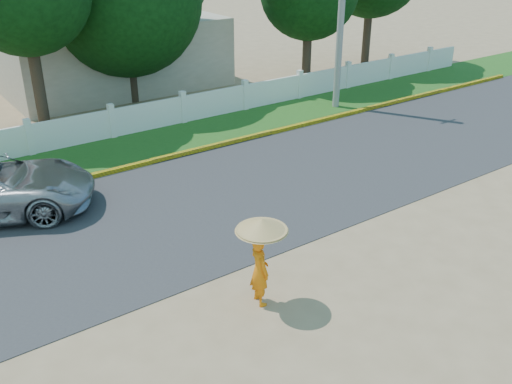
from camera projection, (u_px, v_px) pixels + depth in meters
ground at (306, 273)px, 13.17m from camera, size 120.00×120.00×0.00m
road at (206, 202)px, 16.47m from camera, size 60.00×7.00×0.02m
grass_verge at (130, 149)px, 20.33m from camera, size 60.00×3.50×0.03m
curb at (151, 162)px, 19.05m from camera, size 40.00×0.18×0.16m
fence at (112, 124)px, 21.16m from camera, size 40.00×0.10×1.10m
building_near at (113, 54)px, 27.28m from camera, size 10.00×6.00×3.20m
monk_with_parasol at (261, 249)px, 11.63m from camera, size 1.09×1.09×1.99m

